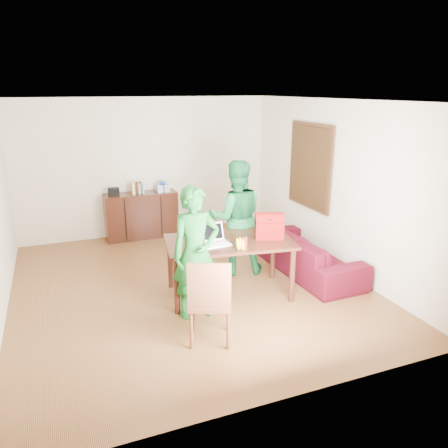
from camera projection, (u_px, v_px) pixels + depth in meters
name	position (u px, v px, depth m)	size (l,w,h in m)	color
room	(185.00, 200.00, 6.32)	(5.20, 5.70, 2.90)	#4C2213
table	(229.00, 248.00, 6.12)	(1.88, 1.24, 0.82)	black
chair	(210.00, 317.00, 5.07)	(0.62, 0.61, 1.06)	brown
person_near	(196.00, 253.00, 5.51)	(0.63, 0.41, 1.73)	#13571E
person_far	(236.00, 218.00, 6.86)	(0.88, 0.69, 1.82)	#166330
laptop	(216.00, 241.00, 5.91)	(0.38, 0.28, 0.26)	white
bananas	(241.00, 247.00, 5.73)	(0.17, 0.11, 0.06)	yellow
bottle	(245.00, 242.00, 5.72)	(0.07, 0.07, 0.20)	#5D1F15
red_bag	(269.00, 228.00, 6.15)	(0.39, 0.23, 0.29)	maroon
sofa	(307.00, 253.00, 7.04)	(2.15, 0.84, 0.63)	#390709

